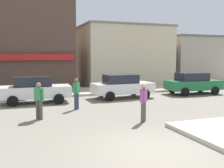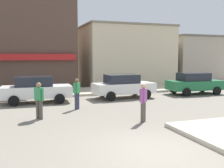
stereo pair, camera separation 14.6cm
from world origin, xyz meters
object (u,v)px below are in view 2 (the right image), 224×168
pedestrian_crossing_near (39,100)px  pedestrian_crossing_far (143,101)px  parked_car_second (123,86)px  parked_car_third (195,83)px  pedestrian_kerb_side (77,93)px  parked_car_nearest (36,89)px

pedestrian_crossing_near → pedestrian_crossing_far: 4.48m
parked_car_second → parked_car_third: same height
parked_car_third → pedestrian_kerb_side: 9.61m
parked_car_third → pedestrian_crossing_near: pedestrian_crossing_near is taller
parked_car_third → pedestrian_crossing_near: bearing=-159.2°
parked_car_third → pedestrian_crossing_near: size_ratio=2.53×
parked_car_third → pedestrian_crossing_far: 9.50m
parked_car_third → pedestrian_crossing_far: pedestrian_crossing_far is taller
parked_car_second → pedestrian_crossing_near: (-5.64, -4.31, 0.06)m
pedestrian_crossing_far → pedestrian_kerb_side: (-2.05, 3.55, 0.00)m
parked_car_nearest → parked_car_third: same height
parked_car_second → pedestrian_crossing_near: pedestrian_crossing_near is taller
pedestrian_crossing_far → parked_car_second: bearing=75.6°
pedestrian_kerb_side → parked_car_second: bearing=36.5°
pedestrian_crossing_near → pedestrian_kerb_side: size_ratio=1.00×
parked_car_nearest → pedestrian_crossing_near: 4.35m
parked_car_third → parked_car_second: bearing=179.7°
pedestrian_crossing_far → pedestrian_kerb_side: same height
parked_car_second → pedestrian_crossing_far: pedestrian_crossing_far is taller
parked_car_third → pedestrian_crossing_far: size_ratio=2.53×
parked_car_third → pedestrian_kerb_side: size_ratio=2.53×
parked_car_nearest → pedestrian_crossing_far: size_ratio=2.53×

